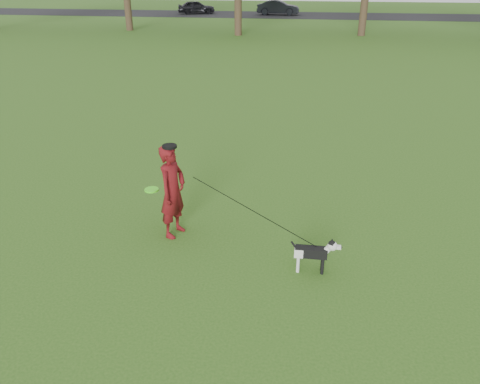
% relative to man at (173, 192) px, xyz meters
% --- Properties ---
extents(ground, '(120.00, 120.00, 0.00)m').
position_rel_man_xyz_m(ground, '(1.26, -0.28, -0.79)').
color(ground, '#285116').
rests_on(ground, ground).
extents(road, '(120.00, 7.00, 0.02)m').
position_rel_man_xyz_m(road, '(1.26, 39.72, -0.78)').
color(road, black).
rests_on(road, ground).
extents(man, '(0.53, 0.66, 1.58)m').
position_rel_man_xyz_m(man, '(0.00, 0.00, 0.00)').
color(man, '#5B0D0F').
rests_on(man, ground).
extents(dog, '(0.74, 0.15, 0.57)m').
position_rel_man_xyz_m(dog, '(2.33, -0.76, -0.45)').
color(dog, black).
rests_on(dog, ground).
extents(car_left, '(3.74, 2.43, 1.19)m').
position_rel_man_xyz_m(car_left, '(-8.95, 39.72, -0.18)').
color(car_left, black).
rests_on(car_left, road).
extents(car_mid, '(3.88, 1.45, 1.27)m').
position_rel_man_xyz_m(car_mid, '(-1.18, 39.72, -0.14)').
color(car_mid, black).
rests_on(car_mid, road).
extents(man_held_items, '(2.89, 0.88, 1.21)m').
position_rel_man_xyz_m(man_held_items, '(1.40, -0.41, -0.05)').
color(man_held_items, '#4FFC1F').
rests_on(man_held_items, ground).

